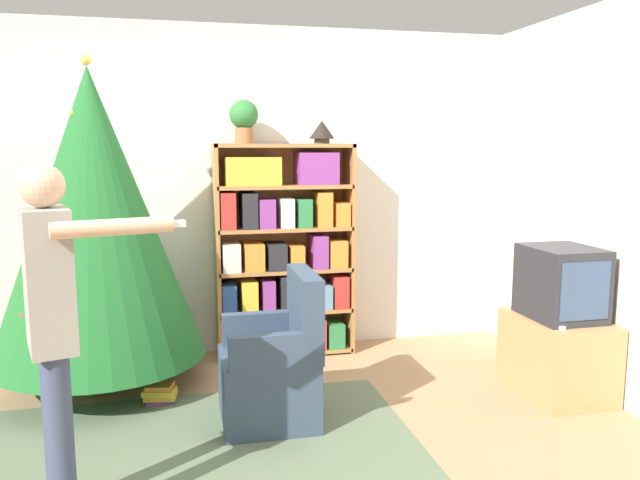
% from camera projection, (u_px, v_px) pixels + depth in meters
% --- Properties ---
extents(ground_plane, '(14.00, 14.00, 0.00)m').
position_uv_depth(ground_plane, '(276.00, 457.00, 3.37)').
color(ground_plane, '#9E7A56').
extents(wall_back, '(8.00, 0.10, 2.60)m').
position_uv_depth(wall_back, '(237.00, 192.00, 5.02)').
color(wall_back, silver).
rests_on(wall_back, ground_plane).
extents(area_rug, '(2.63, 1.85, 0.01)m').
position_uv_depth(area_rug, '(182.00, 463.00, 3.30)').
color(area_rug, '#56664C').
rests_on(area_rug, ground_plane).
extents(bookshelf, '(1.09, 0.31, 1.68)m').
position_uv_depth(bookshelf, '(284.00, 253.00, 4.94)').
color(bookshelf, '#A8703D').
rests_on(bookshelf, ground_plane).
extents(tv_stand, '(0.50, 0.71, 0.53)m').
position_uv_depth(tv_stand, '(557.00, 355.00, 4.21)').
color(tv_stand, tan).
rests_on(tv_stand, ground_plane).
extents(television, '(0.42, 0.51, 0.48)m').
position_uv_depth(television, '(561.00, 283.00, 4.13)').
color(television, '#28282D').
rests_on(television, tv_stand).
extents(game_remote, '(0.04, 0.12, 0.02)m').
position_uv_depth(game_remote, '(558.00, 326.00, 3.93)').
color(game_remote, white).
rests_on(game_remote, tv_stand).
extents(christmas_tree, '(1.43, 1.43, 2.25)m').
position_uv_depth(christmas_tree, '(94.00, 216.00, 4.19)').
color(christmas_tree, '#4C3323').
rests_on(christmas_tree, ground_plane).
extents(armchair, '(0.57, 0.56, 0.92)m').
position_uv_depth(armchair, '(275.00, 370.00, 3.78)').
color(armchair, '#334256').
rests_on(armchair, ground_plane).
extents(standing_person, '(0.70, 0.45, 1.59)m').
position_uv_depth(standing_person, '(53.00, 317.00, 2.65)').
color(standing_person, '#38425B').
rests_on(standing_person, ground_plane).
extents(potted_plant, '(0.22, 0.22, 0.33)m').
position_uv_depth(potted_plant, '(244.00, 118.00, 4.73)').
color(potted_plant, '#935B38').
rests_on(potted_plant, bookshelf).
extents(table_lamp, '(0.20, 0.20, 0.18)m').
position_uv_depth(table_lamp, '(322.00, 131.00, 4.88)').
color(table_lamp, '#473828').
rests_on(table_lamp, bookshelf).
extents(book_pile_near_tree, '(0.23, 0.20, 0.12)m').
position_uv_depth(book_pile_near_tree, '(160.00, 393.00, 4.10)').
color(book_pile_near_tree, '#843889').
rests_on(book_pile_near_tree, ground_plane).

